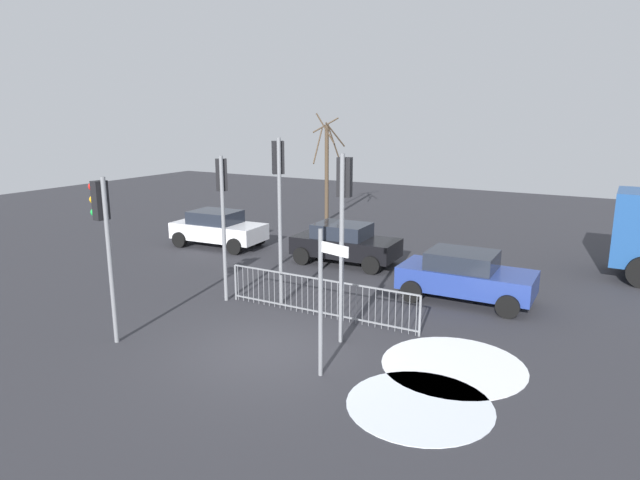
# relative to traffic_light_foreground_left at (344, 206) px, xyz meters

# --- Properties ---
(ground_plane) EXTENTS (60.00, 60.00, 0.00)m
(ground_plane) POSITION_rel_traffic_light_foreground_left_xyz_m (-1.27, -1.38, -3.29)
(ground_plane) COLOR #2D2D33
(traffic_light_foreground_left) EXTENTS (0.35, 0.56, 4.49)m
(traffic_light_foreground_left) POSITION_rel_traffic_light_foreground_left_xyz_m (0.00, 0.00, 0.00)
(traffic_light_foreground_left) COLOR slate
(traffic_light_foreground_left) RESTS_ON ground
(traffic_light_rear_left) EXTENTS (0.57, 0.34, 3.97)m
(traffic_light_rear_left) POSITION_rel_traffic_light_foreground_left_xyz_m (-4.81, -2.80, -0.38)
(traffic_light_rear_left) COLOR slate
(traffic_light_rear_left) RESTS_ON ground
(traffic_light_mid_left) EXTENTS (0.45, 0.48, 4.22)m
(traffic_light_mid_left) POSITION_rel_traffic_light_foreground_left_xyz_m (-4.39, 1.00, -0.20)
(traffic_light_mid_left) COLOR slate
(traffic_light_mid_left) RESTS_ON ground
(traffic_light_foreground_right) EXTENTS (0.46, 0.48, 4.73)m
(traffic_light_foreground_right) POSITION_rel_traffic_light_foreground_left_xyz_m (-2.81, 1.52, 0.17)
(traffic_light_foreground_right) COLOR slate
(traffic_light_foreground_right) RESTS_ON ground
(direction_sign_post) EXTENTS (0.77, 0.26, 3.14)m
(direction_sign_post) POSITION_rel_traffic_light_foreground_left_xyz_m (0.52, -1.93, -1.54)
(direction_sign_post) COLOR slate
(direction_sign_post) RESTS_ON ground
(pedestrian_guard_railing) EXTENTS (5.71, 0.08, 1.07)m
(pedestrian_guard_railing) POSITION_rel_traffic_light_foreground_left_xyz_m (-1.27, 1.09, -2.74)
(pedestrian_guard_railing) COLOR slate
(pedestrian_guard_railing) RESTS_ON ground
(car_blue_mid) EXTENTS (3.82, 1.96, 1.47)m
(car_blue_mid) POSITION_rel_traffic_light_foreground_left_xyz_m (1.79, 4.30, -2.53)
(car_blue_mid) COLOR navy
(car_blue_mid) RESTS_ON ground
(car_black_far) EXTENTS (3.86, 2.05, 1.47)m
(car_black_far) POSITION_rel_traffic_light_foreground_left_xyz_m (-3.13, 6.26, -2.53)
(car_black_far) COLOR black
(car_black_far) RESTS_ON ground
(car_white_near) EXTENTS (3.90, 2.13, 1.47)m
(car_white_near) POSITION_rel_traffic_light_foreground_left_xyz_m (-8.89, 6.08, -2.53)
(car_white_near) COLOR silver
(car_white_near) RESTS_ON ground
(bare_tree_left) EXTENTS (1.76, 1.76, 5.38)m
(bare_tree_left) POSITION_rel_traffic_light_foreground_left_xyz_m (-7.69, 13.18, -0.55)
(bare_tree_left) COLOR #473828
(bare_tree_left) RESTS_ON ground
(snow_patch_kerb) EXTENTS (2.77, 2.77, 0.01)m
(snow_patch_kerb) POSITION_rel_traffic_light_foreground_left_xyz_m (2.69, -2.07, -3.29)
(snow_patch_kerb) COLOR silver
(snow_patch_kerb) RESTS_ON ground
(snow_patch_island) EXTENTS (3.12, 3.12, 0.01)m
(snow_patch_island) POSITION_rel_traffic_light_foreground_left_xyz_m (2.76, -0.10, -3.29)
(snow_patch_island) COLOR white
(snow_patch_island) RESTS_ON ground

